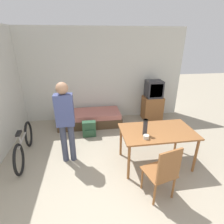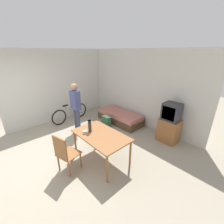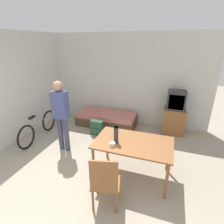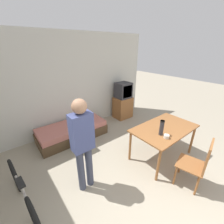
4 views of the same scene
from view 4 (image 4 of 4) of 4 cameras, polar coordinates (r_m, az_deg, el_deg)
The scene contains 11 objects.
ground_plane at distance 2.88m, azimuth 25.32°, elevation -34.14°, with size 20.00×20.00×0.00m, color #9E937F.
wall_back at distance 4.36m, azimuth -16.00°, elevation 9.94°, with size 5.32×0.06×2.70m.
daybed at distance 4.26m, azimuth -14.81°, elevation -7.12°, with size 1.81×0.79×0.40m.
tv at distance 5.16m, azimuth 4.19°, elevation 3.95°, with size 0.58×0.46×1.23m.
dining_table at distance 3.42m, azimuth 19.22°, elevation -6.78°, with size 1.40×0.84×0.75m.
wooden_chair at distance 3.05m, azimuth 30.11°, elevation -16.35°, with size 0.53×0.53×0.97m.
bicycle at distance 2.89m, azimuth -30.76°, elevation -25.14°, with size 0.20×1.57×0.71m.
person_standing at distance 2.43m, azimuth -11.16°, elevation -10.79°, with size 0.34×0.22×1.68m.
thermos_flask at distance 3.03m, azimuth 18.41°, elevation -5.48°, with size 0.08×0.08×0.31m.
mate_bowl at distance 3.02m, azimuth 20.02°, elevation -8.75°, with size 0.10×0.10×0.07m.
backpack at distance 3.72m, azimuth -10.95°, elevation -11.65°, with size 0.34×0.20×0.42m.
Camera 4 is at (-1.61, -0.39, 2.35)m, focal length 24.00 mm.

